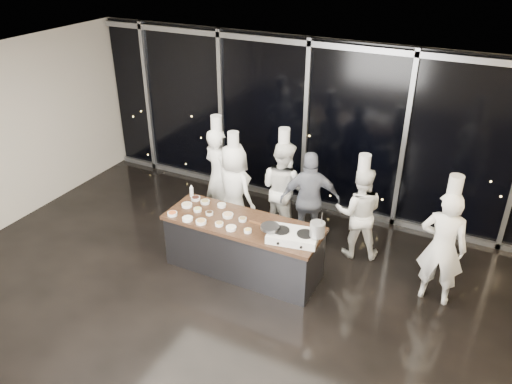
# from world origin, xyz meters

# --- Properties ---
(ground) EXTENTS (9.00, 9.00, 0.00)m
(ground) POSITION_xyz_m (0.00, 0.00, 0.00)
(ground) COLOR black
(ground) RESTS_ON ground
(room_shell) EXTENTS (9.02, 7.02, 3.21)m
(room_shell) POSITION_xyz_m (0.18, 0.00, 2.25)
(room_shell) COLOR beige
(room_shell) RESTS_ON ground
(window_wall) EXTENTS (8.90, 0.11, 3.20)m
(window_wall) POSITION_xyz_m (0.00, 3.43, 1.60)
(window_wall) COLOR black
(window_wall) RESTS_ON ground
(demo_counter) EXTENTS (2.46, 0.86, 0.90)m
(demo_counter) POSITION_xyz_m (0.00, 0.90, 0.45)
(demo_counter) COLOR #39393E
(demo_counter) RESTS_ON ground
(stove) EXTENTS (0.78, 0.56, 0.14)m
(stove) POSITION_xyz_m (0.87, 0.80, 0.96)
(stove) COLOR silver
(stove) RESTS_ON demo_counter
(frying_pan) EXTENTS (0.49, 0.32, 0.05)m
(frying_pan) POSITION_xyz_m (0.53, 0.72, 1.06)
(frying_pan) COLOR slate
(frying_pan) RESTS_ON stove
(stock_pot) EXTENTS (0.25, 0.25, 0.21)m
(stock_pot) POSITION_xyz_m (1.21, 0.85, 1.15)
(stock_pot) COLOR silver
(stock_pot) RESTS_ON stove
(prep_bowls) EXTENTS (1.40, 0.76, 0.05)m
(prep_bowls) POSITION_xyz_m (-0.58, 0.83, 0.93)
(prep_bowls) COLOR white
(prep_bowls) RESTS_ON demo_counter
(squeeze_bottle) EXTENTS (0.06, 0.06, 0.22)m
(squeeze_bottle) POSITION_xyz_m (-1.14, 1.24, 1.00)
(squeeze_bottle) COLOR white
(squeeze_bottle) RESTS_ON demo_counter
(chef_far_left) EXTENTS (0.78, 0.67, 2.05)m
(chef_far_left) POSITION_xyz_m (-1.12, 2.07, 0.93)
(chef_far_left) COLOR white
(chef_far_left) RESTS_ON ground
(chef_left) EXTENTS (0.94, 0.78, 1.89)m
(chef_left) POSITION_xyz_m (-0.69, 1.89, 0.84)
(chef_left) COLOR white
(chef_left) RESTS_ON ground
(chef_center) EXTENTS (1.00, 0.87, 1.96)m
(chef_center) POSITION_xyz_m (0.06, 2.26, 0.87)
(chef_center) COLOR white
(chef_center) RESTS_ON ground
(guest) EXTENTS (1.08, 0.79, 1.70)m
(guest) POSITION_xyz_m (0.63, 2.08, 0.85)
(guest) COLOR #131E36
(guest) RESTS_ON ground
(chef_right) EXTENTS (0.91, 0.80, 1.81)m
(chef_right) POSITION_xyz_m (1.45, 2.15, 0.80)
(chef_right) COLOR white
(chef_right) RESTS_ON ground
(chef_side) EXTENTS (0.66, 0.44, 2.02)m
(chef_side) POSITION_xyz_m (2.81, 1.56, 0.91)
(chef_side) COLOR white
(chef_side) RESTS_ON ground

